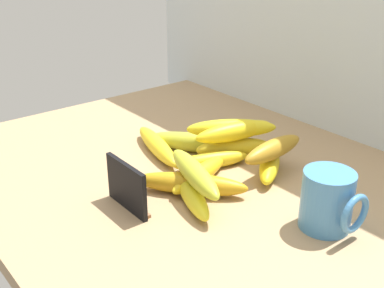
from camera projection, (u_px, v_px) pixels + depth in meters
The scene contains 15 objects.
counter_top at pixel (209, 190), 90.37cm from camera, with size 110.00×76.00×3.00cm, color #A4835D.
chalkboard_sign at pixel (127, 188), 80.18cm from camera, with size 11.00×1.80×8.40cm.
coffee_mug at pixel (328, 201), 74.58cm from camera, with size 9.56×8.06×9.56cm.
banana_0 at pixel (191, 184), 85.34cm from camera, with size 20.39×3.94×3.94cm, color #C49018.
banana_1 at pixel (157, 145), 100.86cm from camera, with size 20.40×3.58×3.58cm, color yellow.
banana_2 at pixel (233, 148), 99.15cm from camera, with size 15.52×4.13×4.13cm, color gold.
banana_3 at pixel (270, 165), 92.65cm from camera, with size 15.41×3.65×3.65cm, color yellow.
banana_4 at pixel (199, 175), 89.14cm from camera, with size 16.23×3.38×3.38cm, color yellow.
banana_5 at pixel (192, 195), 82.23cm from camera, with size 15.98×3.37×3.37cm, color yellow.
banana_6 at pixel (211, 160), 94.76cm from camera, with size 15.55×3.24×3.24cm, color yellow.
banana_7 at pixel (191, 142), 101.91cm from camera, with size 18.98×4.00×4.00cm, color gold.
banana_8 at pixel (231, 128), 98.37cm from camera, with size 18.35×3.79×3.79cm, color yellow.
banana_9 at pixel (273, 149), 90.31cm from camera, with size 15.62×3.70×3.70cm, color #AF7F20.
banana_10 at pixel (235, 131), 96.87cm from camera, with size 17.40×3.77×3.77cm, color yellow.
banana_11 at pixel (194, 173), 82.18cm from camera, with size 18.69×3.68×3.68cm, color gold.
Camera 1 is at (59.64, -51.86, 46.25)cm, focal length 45.26 mm.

